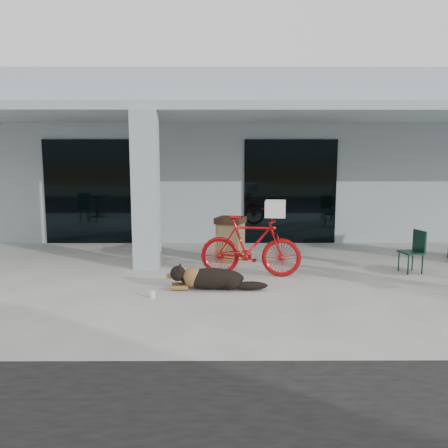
{
  "coord_description": "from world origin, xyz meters",
  "views": [
    {
      "loc": [
        0.01,
        -6.4,
        2.11
      ],
      "look_at": [
        0.06,
        1.46,
        1.0
      ],
      "focal_mm": 35.0,
      "sensor_mm": 36.0,
      "label": 1
    }
  ],
  "objects_px": {
    "cafe_chair_far_b": "(411,252)",
    "trash_receptacle": "(230,239)",
    "bicycle": "(250,246)",
    "dog": "(212,277)"
  },
  "relations": [
    {
      "from": "trash_receptacle",
      "to": "bicycle",
      "type": "bearing_deg",
      "value": -73.97
    },
    {
      "from": "bicycle",
      "to": "cafe_chair_far_b",
      "type": "distance_m",
      "value": 3.12
    },
    {
      "from": "bicycle",
      "to": "cafe_chair_far_b",
      "type": "xyz_separation_m",
      "value": [
        3.1,
        0.22,
        -0.15
      ]
    },
    {
      "from": "bicycle",
      "to": "dog",
      "type": "bearing_deg",
      "value": 150.07
    },
    {
      "from": "bicycle",
      "to": "trash_receptacle",
      "type": "height_order",
      "value": "bicycle"
    },
    {
      "from": "bicycle",
      "to": "dog",
      "type": "height_order",
      "value": "bicycle"
    },
    {
      "from": "cafe_chair_far_b",
      "to": "trash_receptacle",
      "type": "distance_m",
      "value": 3.6
    },
    {
      "from": "dog",
      "to": "bicycle",
      "type": "bearing_deg",
      "value": 51.0
    },
    {
      "from": "cafe_chair_far_b",
      "to": "dog",
      "type": "bearing_deg",
      "value": -85.29
    },
    {
      "from": "cafe_chair_far_b",
      "to": "bicycle",
      "type": "bearing_deg",
      "value": -97.42
    }
  ]
}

